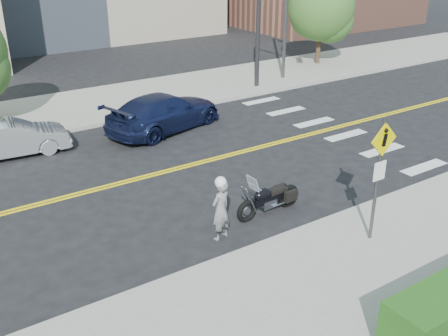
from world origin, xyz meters
name	(u,v)px	position (x,y,z in m)	size (l,w,h in m)	color
ground_plane	(103,188)	(0.00, 0.00, 0.00)	(120.00, 120.00, 0.00)	black
sidewalk_far	(33,116)	(0.00, 7.50, 0.07)	(60.00, 5.00, 0.15)	#9E9B91
pedestrian_sign	(379,168)	(4.20, -6.31, 1.96)	(0.78, 0.08, 3.00)	#4C4C51
motorcyclist	(221,208)	(1.36, -4.17, 0.82)	(0.64, 0.51, 1.64)	#B3B3B8
motorcycle	(269,192)	(3.11, -3.81, 0.60)	(1.98, 0.60, 1.21)	black
parked_car_silver	(12,138)	(-1.55, 3.92, 0.60)	(1.27, 3.63, 1.20)	silver
parked_car_blue	(164,112)	(3.78, 3.37, 0.69)	(1.93, 4.75, 1.38)	#171F47
tree_far_b	(321,7)	(15.61, 7.93, 3.12)	(3.54, 3.54, 4.90)	#382619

